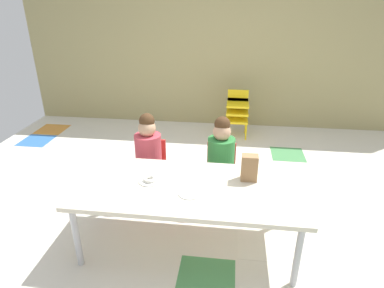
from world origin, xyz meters
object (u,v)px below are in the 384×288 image
(seated_child_near_camera, at_px, (148,149))
(paper_bag_brown, at_px, (249,168))
(craft_table, at_px, (189,190))
(seated_child_middle_seat, at_px, (221,153))
(donut_powdered_on_plate, at_px, (150,179))
(kid_chair_yellow_stack, at_px, (237,110))
(paper_plate_center_table, at_px, (190,193))
(paper_plate_near_edge, at_px, (150,181))

(seated_child_near_camera, height_order, paper_bag_brown, seated_child_near_camera)
(craft_table, xyz_separation_m, seated_child_middle_seat, (0.22, 0.64, 0.03))
(seated_child_middle_seat, relative_size, donut_powdered_on_plate, 8.73)
(craft_table, distance_m, kid_chair_yellow_stack, 2.49)
(seated_child_middle_seat, height_order, paper_plate_center_table, seated_child_middle_seat)
(paper_bag_brown, distance_m, paper_plate_center_table, 0.53)
(seated_child_middle_seat, height_order, paper_plate_near_edge, seated_child_middle_seat)
(kid_chair_yellow_stack, xyz_separation_m, donut_powdered_on_plate, (-0.71, -2.42, 0.19))
(kid_chair_yellow_stack, relative_size, paper_plate_near_edge, 3.78)
(paper_plate_center_table, bearing_deg, craft_table, 101.43)
(seated_child_near_camera, distance_m, paper_bag_brown, 1.09)
(paper_plate_near_edge, bearing_deg, kid_chair_yellow_stack, 73.66)
(paper_plate_near_edge, bearing_deg, donut_powdered_on_plate, 0.00)
(craft_table, height_order, seated_child_near_camera, seated_child_near_camera)
(seated_child_near_camera, xyz_separation_m, kid_chair_yellow_stack, (0.88, 1.81, -0.16))
(seated_child_middle_seat, bearing_deg, paper_bag_brown, -63.39)
(seated_child_near_camera, xyz_separation_m, donut_powdered_on_plate, (0.17, -0.62, 0.03))
(paper_plate_near_edge, xyz_separation_m, donut_powdered_on_plate, (0.00, 0.00, 0.02))
(seated_child_near_camera, xyz_separation_m, paper_plate_center_table, (0.52, -0.75, 0.01))
(kid_chair_yellow_stack, xyz_separation_m, paper_bag_brown, (0.08, -2.30, 0.28))
(seated_child_near_camera, height_order, seated_child_middle_seat, same)
(seated_child_middle_seat, xyz_separation_m, donut_powdered_on_plate, (-0.55, -0.62, 0.03))
(craft_table, relative_size, paper_bag_brown, 8.15)
(paper_bag_brown, height_order, donut_powdered_on_plate, paper_bag_brown)
(kid_chair_yellow_stack, height_order, donut_powdered_on_plate, kid_chair_yellow_stack)
(craft_table, height_order, paper_bag_brown, paper_bag_brown)
(paper_plate_center_table, xyz_separation_m, donut_powdered_on_plate, (-0.35, 0.14, 0.02))
(seated_child_near_camera, xyz_separation_m, paper_bag_brown, (0.96, -0.49, 0.12))
(paper_bag_brown, bearing_deg, kid_chair_yellow_stack, 92.05)
(paper_bag_brown, bearing_deg, donut_powdered_on_plate, -170.84)
(paper_plate_near_edge, xyz_separation_m, paper_plate_center_table, (0.35, -0.14, 0.00))
(seated_child_middle_seat, bearing_deg, seated_child_near_camera, 180.00)
(craft_table, height_order, paper_plate_center_table, paper_plate_center_table)
(craft_table, bearing_deg, paper_plate_near_edge, 175.19)
(donut_powdered_on_plate, bearing_deg, paper_plate_center_table, -21.75)
(paper_plate_near_edge, bearing_deg, seated_child_middle_seat, 48.34)
(paper_bag_brown, height_order, paper_plate_center_table, paper_bag_brown)
(seated_child_near_camera, height_order, donut_powdered_on_plate, seated_child_near_camera)
(paper_plate_center_table, bearing_deg, paper_bag_brown, 30.81)
(paper_plate_center_table, relative_size, donut_powdered_on_plate, 1.71)
(craft_table, relative_size, paper_plate_near_edge, 9.96)
(craft_table, bearing_deg, donut_powdered_on_plate, 175.19)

